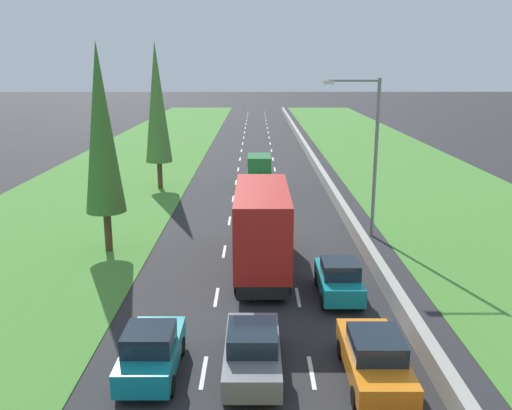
{
  "coord_description": "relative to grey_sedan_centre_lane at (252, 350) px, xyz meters",
  "views": [
    {
      "loc": [
        -0.05,
        -1.05,
        9.67
      ],
      "look_at": [
        -0.05,
        33.55,
        0.91
      ],
      "focal_mm": 38.86,
      "sensor_mm": 36.0,
      "label": 1
    }
  ],
  "objects": [
    {
      "name": "grey_sedan_centre_lane",
      "position": [
        0.0,
        0.0,
        0.0
      ],
      "size": [
        1.82,
        4.5,
        1.64
      ],
      "color": "slate",
      "rests_on": "ground"
    },
    {
      "name": "silver_hatchback_centre_lane",
      "position": [
        0.14,
        19.26,
        0.02
      ],
      "size": [
        1.74,
        3.9,
        1.72
      ],
      "color": "silver",
      "rests_on": "ground"
    },
    {
      "name": "grass_verge_right",
      "position": [
        14.52,
        45.03,
        -0.79
      ],
      "size": [
        14.0,
        140.0,
        0.04
      ],
      "primitive_type": "cube",
      "color": "#478433",
      "rests_on": "ground"
    },
    {
      "name": "red_box_truck_centre_lane",
      "position": [
        0.39,
        9.52,
        1.37
      ],
      "size": [
        2.46,
        9.4,
        4.18
      ],
      "color": "black",
      "rests_on": "ground"
    },
    {
      "name": "poplar_tree_third",
      "position": [
        -7.6,
        27.62,
        5.98
      ],
      "size": [
        2.09,
        2.09,
        11.49
      ],
      "color": "#4C3823",
      "rests_on": "ground"
    },
    {
      "name": "ground_plane",
      "position": [
        0.17,
        45.03,
        -0.81
      ],
      "size": [
        300.0,
        300.0,
        0.0
      ],
      "primitive_type": "plane",
      "color": "#28282B",
      "rests_on": "ground"
    },
    {
      "name": "teal_hatchback_left_lane",
      "position": [
        -3.22,
        -0.11,
        0.02
      ],
      "size": [
        1.74,
        3.9,
        1.72
      ],
      "color": "teal",
      "rests_on": "ground"
    },
    {
      "name": "teal_hatchback_right_lane",
      "position": [
        3.65,
        6.02,
        0.02
      ],
      "size": [
        1.74,
        3.9,
        1.72
      ],
      "color": "teal",
      "rests_on": "ground"
    },
    {
      "name": "median_barrier",
      "position": [
        5.87,
        45.03,
        -0.39
      ],
      "size": [
        0.44,
        120.0,
        0.85
      ],
      "primitive_type": "cube",
      "color": "#9E9B93",
      "rests_on": "ground"
    },
    {
      "name": "grass_verge_left",
      "position": [
        -12.48,
        45.03,
        -0.79
      ],
      "size": [
        14.0,
        140.0,
        0.04
      ],
      "primitive_type": "cube",
      "color": "#478433",
      "rests_on": "ground"
    },
    {
      "name": "green_van_centre_lane",
      "position": [
        0.38,
        26.99,
        0.59
      ],
      "size": [
        1.96,
        4.9,
        2.82
      ],
      "color": "#237A33",
      "rests_on": "ground"
    },
    {
      "name": "orange_sedan_right_lane_second",
      "position": [
        3.82,
        -0.46,
        0.0
      ],
      "size": [
        1.82,
        4.5,
        1.64
      ],
      "color": "orange",
      "rests_on": "ground"
    },
    {
      "name": "lane_markings",
      "position": [
        0.17,
        45.03,
        -0.81
      ],
      "size": [
        3.64,
        116.0,
        0.01
      ],
      "color": "white",
      "rests_on": "ground"
    },
    {
      "name": "poplar_tree_second",
      "position": [
        -7.75,
        12.13,
        5.69
      ],
      "size": [
        2.07,
        2.07,
        10.9
      ],
      "color": "#4C3823",
      "rests_on": "ground"
    },
    {
      "name": "street_light_mast",
      "position": [
        6.52,
        14.88,
        4.42
      ],
      "size": [
        3.2,
        0.28,
        9.0
      ],
      "color": "gray",
      "rests_on": "ground"
    }
  ]
}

